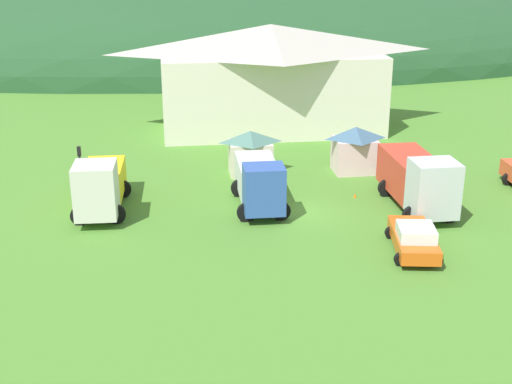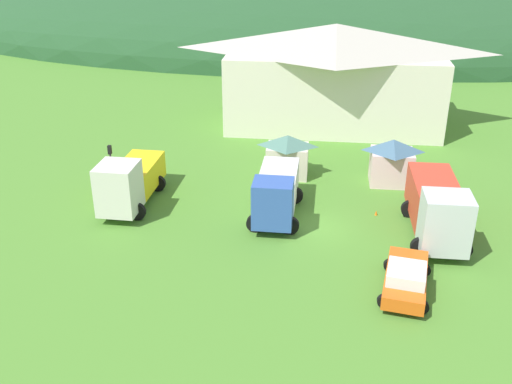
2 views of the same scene
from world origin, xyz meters
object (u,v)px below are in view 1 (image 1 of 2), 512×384
Objects in this scene: traffic_light_west at (81,173)px; depot_building at (270,76)px; play_shed_pink at (355,149)px; tow_truck_silver at (418,179)px; box_truck_blue at (259,182)px; service_pickup_orange at (414,238)px; traffic_cone_near_pickup at (355,198)px; play_shed_cream at (251,152)px; flatbed_truck_yellow at (100,185)px.

depot_building is at bearing 52.90° from traffic_light_west.
play_shed_pink is 7.57m from tow_truck_silver.
box_truck_blue is at bearing -141.31° from play_shed_pink.
traffic_light_west is at bearing -103.94° from service_pickup_orange.
box_truck_blue is (-3.39, -18.46, -2.86)m from depot_building.
depot_building is 3.82× the size of service_pickup_orange.
depot_building is 18.33m from traffic_cone_near_pickup.
traffic_cone_near_pickup is (6.18, 0.92, -1.66)m from box_truck_blue.
play_shed_pink is 13.33m from service_pickup_orange.
tow_truck_silver is at bearing -75.68° from play_shed_pink.
tow_truck_silver is 1.49× the size of service_pickup_orange.
box_truck_blue is 6.47m from traffic_cone_near_pickup.
depot_building is at bearing -163.54° from tow_truck_silver.
flatbed_truck_yellow is at bearing -147.70° from play_shed_cream.
depot_building reaches higher than play_shed_pink.
box_truck_blue is 10.40m from traffic_light_west.
traffic_light_west reaches higher than tow_truck_silver.
traffic_light_west is at bearing -127.10° from depot_building.
play_shed_cream is 0.61× the size of service_pickup_orange.
traffic_light_west is at bearing -149.94° from play_shed_cream.
play_shed_pink reaches higher than traffic_cone_near_pickup.
depot_building is 2.74× the size of flatbed_truck_yellow.
flatbed_truck_yellow is at bearing -125.13° from depot_building.
flatbed_truck_yellow reaches higher than traffic_cone_near_pickup.
service_pickup_orange is (7.01, -7.33, -0.83)m from box_truck_blue.
flatbed_truck_yellow is 11.89× the size of traffic_cone_near_pickup.
flatbed_truck_yellow is 0.94× the size of tow_truck_silver.
play_shed_cream is at bearing 176.38° from play_shed_pink.
box_truck_blue is 11.33× the size of traffic_cone_near_pickup.
tow_truck_silver is (9.08, -7.78, 0.30)m from play_shed_cream.
play_shed_cream is 0.46× the size of box_truck_blue.
play_shed_pink is 9.55m from box_truck_blue.
service_pickup_orange is 8.52× the size of traffic_cone_near_pickup.
service_pickup_orange is at bearing -82.00° from depot_building.
flatbed_truck_yellow is (-16.81, -5.61, 0.09)m from play_shed_pink.
tow_truck_silver is at bearing 86.45° from flatbed_truck_yellow.
flatbed_truck_yellow is at bearing -91.57° from box_truck_blue.
tow_truck_silver is (9.32, -1.36, 0.22)m from box_truck_blue.
tow_truck_silver is at bearing -35.91° from traffic_cone_near_pickup.
tow_truck_silver reaches higher than traffic_cone_near_pickup.
play_shed_cream is at bearing 178.44° from box_truck_blue.
service_pickup_orange is at bearing 66.53° from flatbed_truck_yellow.
play_shed_cream is 0.76× the size of traffic_light_west.
flatbed_truck_yellow is at bearing 3.86° from traffic_light_west.
box_truck_blue is at bearing -92.17° from play_shed_cream.
traffic_light_west is (-17.81, -5.68, 0.88)m from play_shed_pink.
play_shed_pink is 0.47× the size of box_truck_blue.
play_shed_cream is 0.44× the size of flatbed_truck_yellow.
tow_truck_silver is 4.31m from traffic_cone_near_pickup.
play_shed_cream is 7.22m from play_shed_pink.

